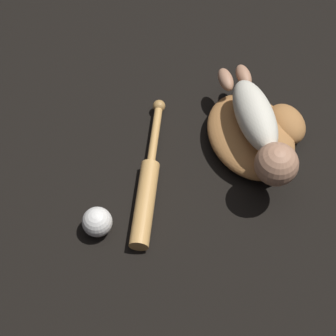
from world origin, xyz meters
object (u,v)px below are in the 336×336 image
at_px(baseball_glove, 257,134).
at_px(baseball, 97,222).
at_px(baby_figure, 261,129).
at_px(baseball_bat, 147,187).

distance_m(baseball_glove, baseball, 0.48).
bearing_deg(baseball_glove, baseball, -100.17).
xyz_separation_m(baby_figure, baseball, (-0.12, -0.43, -0.09)).
distance_m(baseball_glove, baseball_bat, 0.33).
relative_size(baby_figure, baseball, 5.09).
height_order(baseball_glove, baby_figure, baby_figure).
bearing_deg(baby_figure, baseball, -105.02).
bearing_deg(baseball, baby_figure, 74.98).
bearing_deg(baseball_glove, baseball_bat, -104.32).
xyz_separation_m(baseball_glove, baby_figure, (0.03, -0.04, 0.09)).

